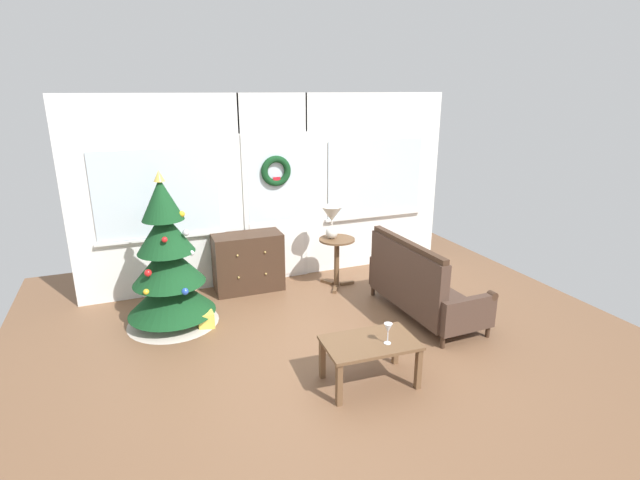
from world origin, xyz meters
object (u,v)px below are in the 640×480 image
Objects in this scene: christmas_tree at (169,271)px; coffee_table at (370,348)px; side_table at (337,253)px; table_lamp at (332,218)px; gift_box at (206,320)px; dresser_cabinet at (248,262)px; wine_glass at (388,329)px; settee_sofa at (419,286)px.

coffee_table is (1.55, -1.92, -0.28)m from christmas_tree.
side_table is 0.49m from table_lamp.
side_table is 1.98m from gift_box.
dresser_cabinet is 1.17m from gift_box.
wine_glass is at bearing -101.16° from table_lamp.
wine_glass is 1.09× the size of gift_box.
wine_glass is (1.68, -2.01, -0.07)m from christmas_tree.
gift_box is (0.33, -0.26, -0.55)m from christmas_tree.
side_table reaches higher than wine_glass.
dresser_cabinet is (1.05, 0.62, -0.25)m from christmas_tree.
table_lamp is (-0.59, 1.23, 0.59)m from settee_sofa.
dresser_cabinet reaches higher than side_table.
side_table is at bearing 16.02° from gift_box.
christmas_tree is 1.96× the size of dresser_cabinet.
table_lamp is 2.09m from gift_box.
settee_sofa is at bearing 46.30° from wine_glass.
dresser_cabinet is at bearing 103.28° from wine_glass.
table_lamp is at bearing 115.83° from settee_sofa.
table_lamp is 2.39m from coffee_table.
gift_box is at bearing 164.79° from settee_sofa.
dresser_cabinet is 5.08× the size of gift_box.
dresser_cabinet is at bearing 164.41° from table_lamp.
coffee_table is (0.50, -2.54, -0.03)m from dresser_cabinet.
table_lamp is 2.26× the size of wine_glass.
christmas_tree reaches higher than dresser_cabinet.
settee_sofa is 1.53m from wine_glass.
table_lamp is at bearing 75.36° from coffee_table.
settee_sofa is 1.86× the size of coffee_table.
wine_glass is at bearing -102.79° from side_table.
wine_glass is (-0.46, -2.33, -0.40)m from table_lamp.
table_lamp is at bearing 146.31° from side_table.
side_table is (-0.53, 1.19, 0.11)m from settee_sofa.
table_lamp is (2.13, 0.32, 0.33)m from christmas_tree.
table_lamp is at bearing -15.59° from dresser_cabinet.
coffee_table is at bearing -106.34° from side_table.
christmas_tree reaches higher than coffee_table.
christmas_tree is at bearing -149.68° from dresser_cabinet.
settee_sofa reaches higher than dresser_cabinet.
settee_sofa is 2.50m from gift_box.
dresser_cabinet is at bearing 163.33° from side_table.
table_lamp reaches higher than dresser_cabinet.
settee_sofa is at bearing -42.39° from dresser_cabinet.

